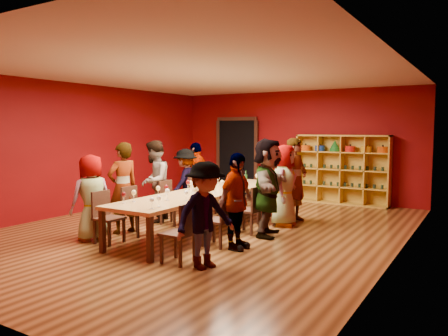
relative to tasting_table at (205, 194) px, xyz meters
The scene contains 51 objects.
room_shell 0.80m from the tasting_table, ahead, with size 7.10×9.10×3.04m.
tasting_table is the anchor object (origin of this frame).
doorway 4.80m from the tasting_table, 112.09° to the left, with size 1.40×0.17×2.30m.
shelving_unit 4.55m from the tasting_table, 72.08° to the left, with size 2.40×0.40×1.80m.
chair_person_left_0 1.94m from the tasting_table, 118.18° to the right, with size 0.42×0.42×0.89m.
person_left_0 2.11m from the tasting_table, 126.36° to the right, with size 0.74×0.40×1.51m, color #CE8A8C.
chair_person_left_1 1.37m from the tasting_table, 132.08° to the right, with size 0.42×0.42×0.89m.
person_left_1 1.56m from the tasting_table, 139.36° to the right, with size 0.62×0.45×1.71m, color #515157.
chair_person_left_2 0.93m from the tasting_table, behind, with size 0.42×0.42×0.89m.
person_left_2 1.32m from the tasting_table, behind, with size 0.83×0.46×1.71m, color #5176A7.
chair_person_left_3 1.41m from the tasting_table, 130.80° to the left, with size 0.42×0.42×0.89m.
person_left_3 1.63m from the tasting_table, 139.77° to the left, with size 0.97×0.40×1.50m, color #5882B6.
chair_person_left_4 1.84m from the tasting_table, 119.82° to the left, with size 0.42×0.42×0.89m.
person_left_4 2.06m from the tasting_table, 129.46° to the left, with size 0.96×0.43×1.63m, color #4C4C51.
chair_person_right_0 2.16m from the tasting_table, 64.96° to the right, with size 0.42×0.42×0.89m.
person_right_0 2.35m from the tasting_table, 56.09° to the right, with size 0.97×0.40×1.50m, color #131536.
chair_person_right_1 1.28m from the tasting_table, 43.97° to the right, with size 0.42×0.42×0.89m.
person_right_1 1.49m from the tasting_table, 36.26° to the right, with size 0.92×0.42×1.57m, color #D08B98.
chair_person_right_2 0.95m from the tasting_table, 11.75° to the left, with size 0.42×0.42×0.89m.
person_right_2 1.27m from the tasting_table, ahead, with size 1.65×0.48×1.78m, color #CA8793.
chair_person_right_3 1.46m from the tasting_table, 51.06° to the left, with size 0.42×0.42×0.89m.
person_right_3 1.62m from the tasting_table, 44.29° to the left, with size 0.80×0.44×1.64m, color beige.
chair_person_right_4 1.89m from the tasting_table, 61.01° to the left, with size 0.42×0.42×0.89m.
person_right_4 2.04m from the tasting_table, 53.83° to the left, with size 0.64×0.47×1.76m, color beige.
wine_glass_0 0.95m from the tasting_table, 71.42° to the left, with size 0.08×0.08×0.19m.
wine_glass_1 0.86m from the tasting_table, 113.57° to the right, with size 0.08×0.08×0.19m.
wine_glass_2 1.05m from the tasting_table, 110.63° to the right, with size 0.08×0.08×0.19m.
wine_glass_3 0.79m from the tasting_table, 113.15° to the left, with size 0.08×0.08×0.20m.
wine_glass_4 1.86m from the tasting_table, 99.67° to the left, with size 0.08×0.08×0.19m.
wine_glass_5 1.85m from the tasting_table, 101.62° to the right, with size 0.07×0.07×0.18m.
wine_glass_6 1.15m from the tasting_table, 72.25° to the right, with size 0.07×0.07×0.18m.
wine_glass_7 1.82m from the tasting_table, 79.31° to the right, with size 0.07×0.07×0.18m.
wine_glass_8 1.67m from the tasting_table, 101.43° to the right, with size 0.08×0.08×0.20m.
wine_glass_9 1.95m from the tasting_table, 81.37° to the left, with size 0.08×0.08×0.21m.
wine_glass_10 1.23m from the tasting_table, 87.65° to the right, with size 0.08×0.08×0.20m.
wine_glass_11 1.35m from the tasting_table, 95.13° to the left, with size 0.07×0.07×0.18m.
wine_glass_12 2.00m from the tasting_table, 79.83° to the right, with size 0.07×0.07×0.18m.
wine_glass_13 1.08m from the tasting_table, 108.85° to the left, with size 0.07×0.07×0.18m.
wine_glass_14 0.85m from the tasting_table, 69.09° to the left, with size 0.08×0.08×0.19m.
wine_glass_15 1.80m from the tasting_table, 101.21° to the left, with size 0.08×0.08×0.20m.
wine_glass_16 0.42m from the tasting_table, 169.30° to the right, with size 0.08×0.08×0.21m.
wine_glass_17 0.39m from the tasting_table, behind, with size 0.08×0.08×0.19m.
wine_glass_18 0.37m from the tasting_table, 21.13° to the right, with size 0.09×0.09×0.22m.
wine_glass_19 1.69m from the tasting_table, 80.51° to the left, with size 0.09×0.09×0.21m.
wine_glass_20 0.46m from the tasting_table, 91.31° to the right, with size 0.08×0.08×0.21m.
wine_glass_21 0.88m from the tasting_table, 68.20° to the right, with size 0.08×0.08×0.20m.
wine_glass_22 0.45m from the tasting_table, 67.70° to the left, with size 0.08×0.08×0.19m.
spittoon_bowl 0.24m from the tasting_table, 67.48° to the right, with size 0.33×0.33×0.18m, color silver.
carafe_a 0.59m from the tasting_table, 116.64° to the left, with size 0.12×0.12×0.27m.
carafe_b 0.67m from the tasting_table, 72.25° to the right, with size 0.12×0.12×0.29m.
wine_bottle 1.54m from the tasting_table, 87.80° to the left, with size 0.09×0.09×0.28m.
Camera 1 is at (4.66, -6.92, 1.95)m, focal length 35.00 mm.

